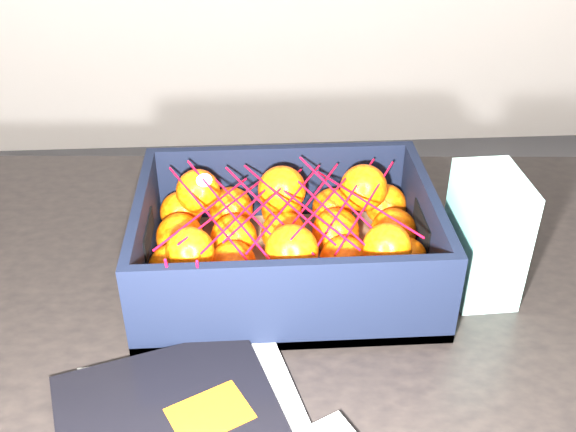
{
  "coord_description": "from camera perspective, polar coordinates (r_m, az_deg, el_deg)",
  "views": [
    {
      "loc": [
        0.16,
        -0.78,
        1.29
      ],
      "look_at": [
        0.2,
        -0.13,
        0.86
      ],
      "focal_mm": 42.07,
      "sensor_mm": 36.0,
      "label": 1
    }
  ],
  "objects": [
    {
      "name": "produce_crate",
      "position": [
        0.85,
        -0.12,
        -3.0
      ],
      "size": [
        0.36,
        0.27,
        0.12
      ],
      "color": "olive",
      "rests_on": "table"
    },
    {
      "name": "clementine_heap",
      "position": [
        0.84,
        -0.23,
        -2.16
      ],
      "size": [
        0.34,
        0.25,
        0.11
      ],
      "color": "#F45105",
      "rests_on": "produce_crate"
    },
    {
      "name": "table",
      "position": [
        0.89,
        -6.84,
        -13.05
      ],
      "size": [
        1.25,
        0.88,
        0.75
      ],
      "color": "black",
      "rests_on": "ground"
    },
    {
      "name": "retail_carton",
      "position": [
        0.84,
        16.33,
        -1.55
      ],
      "size": [
        0.07,
        0.11,
        0.16
      ],
      "primitive_type": "cube",
      "rotation": [
        0.0,
        0.0,
        0.04
      ],
      "color": "white",
      "rests_on": "table"
    },
    {
      "name": "mesh_net",
      "position": [
        0.81,
        -0.59,
        0.52
      ],
      "size": [
        0.3,
        0.24,
        0.09
      ],
      "color": "red",
      "rests_on": "clementine_heap"
    }
  ]
}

